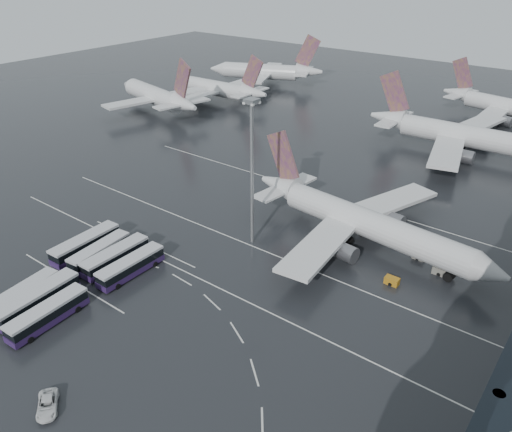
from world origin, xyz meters
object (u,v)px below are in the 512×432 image
Objects in this scene: airliner_gate_c at (512,108)px; van_curve_a at (47,405)px; jet_remote_west at (158,97)px; bus_row_far_b at (37,299)px; bus_row_near_a at (85,244)px; bus_row_far_c at (48,314)px; bus_row_near_b at (100,252)px; gse_cart_belly_a at (392,281)px; floodlight_mast at (252,157)px; bus_row_near_d at (131,266)px; gse_cart_belly_b at (419,256)px; jet_remote_far at (267,72)px; airliner_gate_b at (466,137)px; bus_row_far_a at (24,294)px; gse_cart_belly_d at (440,271)px; bus_row_near_c at (116,257)px; jet_remote_mid at (220,89)px; airliner_main at (362,222)px.

van_curve_a is (-15.93, -158.58, -3.83)m from airliner_gate_c.
jet_remote_west is 107.42m from bus_row_far_b.
bus_row_far_c is at bearing -144.34° from bus_row_near_a.
van_curve_a is (22.45, -24.97, -1.01)m from bus_row_near_b.
jet_remote_west is at bearing 156.79° from gse_cart_belly_a.
bus_row_near_d is at bearing -114.64° from floodlight_mast.
gse_cart_belly_a is at bearing -93.65° from gse_cart_belly_b.
bus_row_far_b is at bearing -91.25° from airliner_gate_c.
bus_row_far_c is at bearing -179.85° from bus_row_near_d.
jet_remote_far reaches higher than van_curve_a.
airliner_gate_b reaches higher than bus_row_far_c.
gse_cart_belly_b is (45.51, 50.88, -1.04)m from bus_row_far_a.
airliner_gate_c is at bearing 97.08° from gse_cart_belly_d.
jet_remote_far is 135.12m from gse_cart_belly_b.
bus_row_near_b reaches higher than gse_cart_belly_b.
jet_remote_far is at bearing 13.80° from bus_row_far_a.
jet_remote_far is (-93.04, -7.80, 0.82)m from airliner_gate_c.
gse_cart_belly_a is (9.66, -69.17, -4.41)m from airliner_gate_b.
gse_cart_belly_d is (28.40, 58.30, -0.02)m from van_curve_a.
airliner_gate_b is 99.26m from bus_row_near_c.
bus_row_near_a is (-39.90, -94.62, -3.18)m from airliner_gate_b.
bus_row_near_c reaches higher than gse_cart_belly_a.
jet_remote_west is at bearing 44.04° from bus_row_near_d.
bus_row_near_b is at bearing 24.07° from bus_row_far_c.
jet_remote_mid is 3.32× the size of bus_row_near_b.
bus_row_near_d is at bearing -33.68° from bus_row_far_a.
jet_remote_mid is at bearing 149.77° from gse_cart_belly_d.
bus_row_far_b reaches higher than bus_row_near_b.
gse_cart_belly_b is at bearing -81.44° from airliner_gate_b.
bus_row_near_c is 1.08× the size of bus_row_far_a.
bus_row_far_b is 2.77× the size of van_curve_a.
gse_cart_belly_a is 10.39m from gse_cart_belly_b.
airliner_gate_b is 2.07× the size of floodlight_mast.
bus_row_far_a is 0.93× the size of bus_row_far_c.
airliner_gate_b reaches higher than airliner_main.
bus_row_far_b is at bearing -134.38° from gse_cart_belly_d.
jet_remote_mid reaches higher than van_curve_a.
jet_remote_mid reaches higher than bus_row_near_a.
airliner_gate_b is at bearing -82.09° from airliner_gate_c.
jet_remote_mid is 3.26× the size of bus_row_far_c.
airliner_gate_b is 63.27m from gse_cart_belly_d.
bus_row_near_a is at bearing 116.27° from jet_remote_mid.
bus_row_near_a is 1.08× the size of bus_row_near_b.
bus_row_near_a is at bearing -131.92° from airliner_main.
gse_cart_belly_b is at bearing 26.19° from floodlight_mast.
bus_row_far_b is at bearing -91.09° from bus_row_far_a.
bus_row_near_b is 5.46× the size of gse_cart_belly_a.
floodlight_mast is at bearing -47.94° from bus_row_near_a.
jet_remote_mid is 119.32m from gse_cart_belly_a.
bus_row_near_d is at bearing -3.11° from bus_row_far_c.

